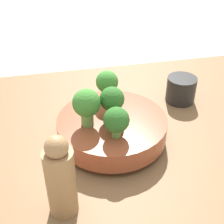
{
  "coord_description": "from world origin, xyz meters",
  "views": [
    {
      "loc": [
        0.15,
        0.6,
        0.55
      ],
      "look_at": [
        0.02,
        0.01,
        0.13
      ],
      "focal_mm": 50.0,
      "sensor_mm": 36.0,
      "label": 1
    }
  ],
  "objects": [
    {
      "name": "broccoli_floret_right",
      "position": [
        0.08,
        0.02,
        0.17
      ],
      "size": [
        0.06,
        0.06,
        0.09
      ],
      "color": "#609347",
      "rests_on": "bowl"
    },
    {
      "name": "broccoli_floret_center",
      "position": [
        0.02,
        0.01,
        0.16
      ],
      "size": [
        0.06,
        0.06,
        0.09
      ],
      "color": "#7AB256",
      "rests_on": "bowl"
    },
    {
      "name": "bowl",
      "position": [
        0.02,
        0.01,
        0.08
      ],
      "size": [
        0.27,
        0.27,
        0.06
      ],
      "color": "brown",
      "rests_on": "table"
    },
    {
      "name": "ground_plane",
      "position": [
        0.0,
        0.0,
        0.0
      ],
      "size": [
        6.0,
        6.0,
        0.0
      ],
      "primitive_type": "plane",
      "color": "#ADA89E"
    },
    {
      "name": "pepper_mill",
      "position": [
        0.16,
        0.19,
        0.13
      ],
      "size": [
        0.06,
        0.06,
        0.18
      ],
      "color": "#997047",
      "rests_on": "table"
    },
    {
      "name": "table",
      "position": [
        0.0,
        0.0,
        0.02
      ],
      "size": [
        1.15,
        0.79,
        0.05
      ],
      "color": "brown",
      "rests_on": "ground_plane"
    },
    {
      "name": "broccoli_floret_front",
      "position": [
        0.02,
        -0.07,
        0.16
      ],
      "size": [
        0.06,
        0.06,
        0.09
      ],
      "color": "#609347",
      "rests_on": "bowl"
    },
    {
      "name": "cup",
      "position": [
        -0.22,
        -0.13,
        0.09
      ],
      "size": [
        0.09,
        0.09,
        0.08
      ],
      "color": "black",
      "rests_on": "table"
    },
    {
      "name": "broccoli_floret_back",
      "position": [
        0.02,
        0.07,
        0.15
      ],
      "size": [
        0.06,
        0.06,
        0.07
      ],
      "color": "#609347",
      "rests_on": "bowl"
    }
  ]
}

